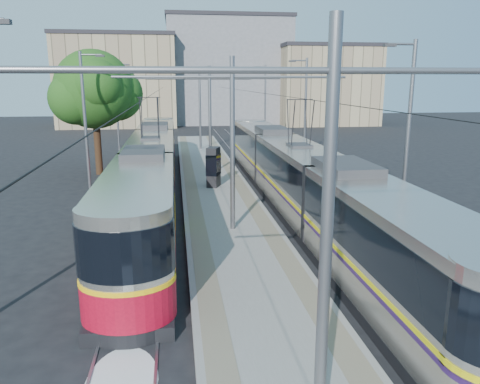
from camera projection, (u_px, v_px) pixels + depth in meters
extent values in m
plane|color=black|center=(271.00, 334.00, 12.04)|extent=(160.00, 160.00, 0.00)
cube|color=gray|center=(215.00, 186.00, 28.38)|extent=(4.00, 50.00, 0.30)
cube|color=gray|center=(191.00, 184.00, 28.15)|extent=(0.70, 50.00, 0.01)
cube|color=gray|center=(238.00, 182.00, 28.54)|extent=(0.70, 50.00, 0.01)
cube|color=gray|center=(142.00, 190.00, 27.84)|extent=(0.07, 70.00, 0.03)
cube|color=gray|center=(167.00, 189.00, 28.03)|extent=(0.07, 70.00, 0.03)
cube|color=gray|center=(261.00, 186.00, 28.80)|extent=(0.07, 70.00, 0.03)
cube|color=gray|center=(284.00, 186.00, 28.99)|extent=(0.07, 70.00, 0.03)
cube|color=black|center=(153.00, 195.00, 25.91)|extent=(2.30, 29.99, 0.40)
cube|color=beige|center=(152.00, 165.00, 25.53)|extent=(2.40, 28.39, 2.90)
cube|color=black|center=(151.00, 156.00, 25.41)|extent=(2.43, 28.39, 1.30)
cube|color=yellow|center=(152.00, 173.00, 25.62)|extent=(2.43, 28.39, 0.12)
cube|color=#AF0A21|center=(153.00, 182.00, 25.74)|extent=(2.42, 28.39, 1.10)
cube|color=#2D2D30|center=(150.00, 136.00, 25.16)|extent=(1.68, 3.00, 0.30)
cube|color=black|center=(297.00, 208.00, 23.14)|extent=(2.30, 31.26, 0.40)
cube|color=#ADA69E|center=(298.00, 176.00, 22.75)|extent=(2.40, 29.66, 2.90)
cube|color=black|center=(299.00, 166.00, 22.64)|extent=(2.43, 29.66, 1.30)
cube|color=#D7C80B|center=(298.00, 184.00, 22.85)|extent=(2.43, 29.66, 0.12)
cube|color=#291343|center=(298.00, 187.00, 22.88)|extent=(2.43, 29.66, 0.10)
cube|color=#2D2D30|center=(299.00, 143.00, 22.38)|extent=(1.68, 3.00, 0.30)
cylinder|color=slate|center=(326.00, 249.00, 7.30)|extent=(0.20, 0.20, 7.00)
cylinder|color=slate|center=(334.00, 71.00, 6.68)|extent=(9.20, 0.10, 0.10)
cylinder|color=slate|center=(232.00, 146.00, 18.86)|extent=(0.20, 0.20, 7.00)
cylinder|color=slate|center=(232.00, 77.00, 18.24)|extent=(9.20, 0.10, 0.10)
cylinder|color=slate|center=(210.00, 121.00, 30.43)|extent=(0.20, 0.20, 7.00)
cylinder|color=slate|center=(209.00, 78.00, 29.80)|extent=(9.20, 0.10, 0.10)
cylinder|color=slate|center=(200.00, 110.00, 41.99)|extent=(0.20, 0.20, 7.00)
cylinder|color=slate|center=(199.00, 79.00, 41.36)|extent=(9.20, 0.10, 0.10)
cylinder|color=black|center=(151.00, 95.00, 26.65)|extent=(0.02, 70.00, 0.02)
cylinder|color=black|center=(274.00, 95.00, 27.61)|extent=(0.02, 70.00, 0.02)
cube|color=#2D2D30|center=(0.00, 22.00, 11.31)|extent=(0.50, 0.22, 0.12)
cylinder|color=slate|center=(85.00, 122.00, 27.45)|extent=(0.18, 0.18, 8.00)
cube|color=#2D2D30|center=(100.00, 56.00, 26.73)|extent=(0.50, 0.22, 0.12)
cylinder|color=slate|center=(117.00, 107.00, 42.87)|extent=(0.18, 0.18, 8.00)
cube|color=#2D2D30|center=(127.00, 65.00, 42.14)|extent=(0.50, 0.22, 0.12)
cylinder|color=slate|center=(408.00, 138.00, 19.82)|extent=(0.18, 0.18, 8.00)
cube|color=#2D2D30|center=(390.00, 45.00, 18.80)|extent=(0.50, 0.22, 0.12)
cylinder|color=slate|center=(305.00, 113.00, 35.24)|extent=(0.18, 0.18, 8.00)
cube|color=#2D2D30|center=(292.00, 61.00, 34.22)|extent=(0.50, 0.22, 0.12)
cylinder|color=slate|center=(265.00, 103.00, 50.65)|extent=(0.18, 0.18, 8.00)
cube|color=#2D2D30|center=(255.00, 67.00, 49.64)|extent=(0.50, 0.22, 0.12)
cube|color=black|center=(213.00, 167.00, 27.25)|extent=(0.92, 1.15, 2.31)
cube|color=black|center=(213.00, 164.00, 27.22)|extent=(0.97, 1.21, 1.21)
cylinder|color=#382314|center=(98.00, 149.00, 32.24)|extent=(0.48, 0.48, 3.50)
sphere|color=#184012|center=(94.00, 89.00, 31.30)|extent=(5.25, 5.25, 5.25)
sphere|color=#184012|center=(116.00, 94.00, 32.39)|extent=(3.72, 3.72, 3.72)
cube|color=tan|center=(119.00, 83.00, 67.09)|extent=(16.00, 12.00, 12.20)
cube|color=#262328|center=(117.00, 36.00, 65.62)|extent=(16.32, 12.24, 0.50)
cube|color=gray|center=(227.00, 73.00, 72.74)|extent=(18.00, 14.00, 15.16)
cube|color=#262328|center=(226.00, 19.00, 70.93)|extent=(18.36, 14.28, 0.50)
cube|color=tan|center=(325.00, 87.00, 69.32)|extent=(14.00, 10.00, 10.96)
cube|color=#262328|center=(327.00, 46.00, 67.99)|extent=(14.28, 10.20, 0.50)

